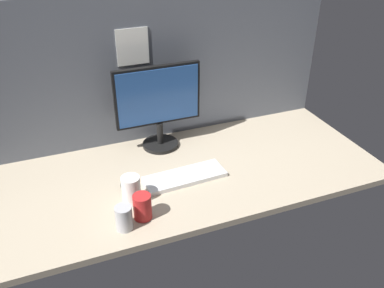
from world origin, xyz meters
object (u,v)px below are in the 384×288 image
(mug_red_plastic, at_px, (142,207))
(mug_ceramic_white, at_px, (131,190))
(monitor, at_px, (158,103))
(mug_steel, at_px, (124,218))
(keyboard, at_px, (185,177))
(mouse, at_px, (127,184))

(mug_red_plastic, relative_size, mug_ceramic_white, 0.88)
(monitor, bearing_deg, mug_red_plastic, -114.39)
(mug_steel, distance_m, mug_red_plastic, 0.09)
(keyboard, bearing_deg, mug_ceramic_white, -166.87)
(monitor, bearing_deg, mouse, -130.06)
(keyboard, bearing_deg, mug_red_plastic, -145.45)
(monitor, height_order, mug_steel, monitor)
(mug_steel, bearing_deg, mouse, 74.59)
(mug_ceramic_white, bearing_deg, monitor, 58.09)
(mouse, xyz_separation_m, mug_steel, (-0.07, -0.25, 0.03))
(monitor, bearing_deg, mug_steel, -119.91)
(mug_red_plastic, bearing_deg, mug_steel, -157.26)
(mug_steel, bearing_deg, keyboard, 34.15)
(mug_red_plastic, bearing_deg, mouse, 92.98)
(keyboard, distance_m, mouse, 0.26)
(monitor, height_order, mouse, monitor)
(mouse, xyz_separation_m, mug_ceramic_white, (-0.00, -0.11, 0.04))
(mug_steel, height_order, mug_ceramic_white, mug_ceramic_white)
(monitor, distance_m, mouse, 0.43)
(monitor, distance_m, mug_red_plastic, 0.59)
(monitor, height_order, mug_red_plastic, monitor)
(monitor, distance_m, keyboard, 0.39)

